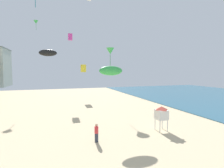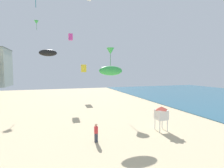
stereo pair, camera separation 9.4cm
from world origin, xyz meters
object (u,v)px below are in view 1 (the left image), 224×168
(lifeguard_stand, at_px, (161,113))
(kite_green_delta_2, at_px, (110,51))
(kite_green_delta, at_px, (36,22))
(kite_magenta_box, at_px, (70,37))
(kite_flyer, at_px, (96,132))
(kite_yellow_box, at_px, (83,68))
(kite_green_parafoil, at_px, (111,71))
(kite_black_parafoil, at_px, (48,53))

(lifeguard_stand, distance_m, kite_green_delta_2, 14.07)
(kite_green_delta, height_order, kite_magenta_box, kite_green_delta)
(kite_flyer, bearing_deg, kite_green_delta, -131.64)
(lifeguard_stand, height_order, kite_green_delta_2, kite_green_delta_2)
(lifeguard_stand, bearing_deg, kite_flyer, -155.84)
(kite_flyer, xyz_separation_m, kite_green_delta, (-6.99, 26.83, 15.94))
(kite_yellow_box, bearing_deg, kite_green_delta_2, -77.79)
(kite_flyer, bearing_deg, kite_magenta_box, -146.20)
(kite_green_delta, bearing_deg, kite_flyer, -75.39)
(kite_green_parafoil, bearing_deg, kite_green_delta_2, 72.61)
(lifeguard_stand, relative_size, kite_black_parafoil, 1.29)
(lifeguard_stand, bearing_deg, kite_green_parafoil, 166.23)
(kite_black_parafoil, relative_size, kite_green_delta_2, 0.69)
(lifeguard_stand, height_order, kite_green_delta, kite_green_delta)
(kite_black_parafoil, bearing_deg, kite_green_delta, 98.42)
(kite_black_parafoil, bearing_deg, kite_flyer, -59.41)
(kite_yellow_box, distance_m, kite_green_parafoil, 20.62)
(kite_green_delta, distance_m, kite_black_parafoil, 21.95)
(lifeguard_stand, distance_m, kite_green_delta, 33.23)
(kite_green_delta, bearing_deg, kite_black_parafoil, -81.58)
(kite_green_delta, xyz_separation_m, kite_magenta_box, (6.97, -2.43, -3.16))
(kite_black_parafoil, bearing_deg, kite_magenta_box, 77.14)
(kite_magenta_box, xyz_separation_m, kite_black_parafoil, (-4.01, -17.58, -5.39))
(kite_black_parafoil, distance_m, kite_green_delta_2, 10.93)
(kite_magenta_box, xyz_separation_m, kite_green_parafoil, (2.53, -20.78, -7.44))
(kite_yellow_box, xyz_separation_m, kite_black_parafoil, (-6.75, -17.41, 1.41))
(kite_green_delta, distance_m, kite_magenta_box, 8.03)
(kite_flyer, height_order, kite_magenta_box, kite_magenta_box)
(kite_yellow_box, bearing_deg, kite_magenta_box, 176.57)
(lifeguard_stand, bearing_deg, kite_magenta_box, 124.81)
(kite_green_delta, xyz_separation_m, kite_yellow_box, (9.71, -2.60, -9.95))
(lifeguard_stand, xyz_separation_m, kite_magenta_box, (-7.14, 23.63, 11.86))
(kite_flyer, height_order, kite_black_parafoil, kite_black_parafoil)
(kite_yellow_box, distance_m, kite_magenta_box, 7.33)
(kite_flyer, height_order, kite_green_parafoil, kite_green_parafoil)
(kite_magenta_box, distance_m, kite_black_parafoil, 18.82)
(kite_magenta_box, height_order, kite_green_parafoil, kite_magenta_box)
(kite_yellow_box, bearing_deg, kite_green_parafoil, -90.57)
(kite_yellow_box, bearing_deg, kite_black_parafoil, -111.19)
(kite_green_delta, distance_m, kite_green_parafoil, 27.23)
(kite_flyer, xyz_separation_m, kite_green_delta_2, (5.27, 12.43, 8.57))
(kite_black_parafoil, height_order, kite_green_delta_2, kite_green_delta_2)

